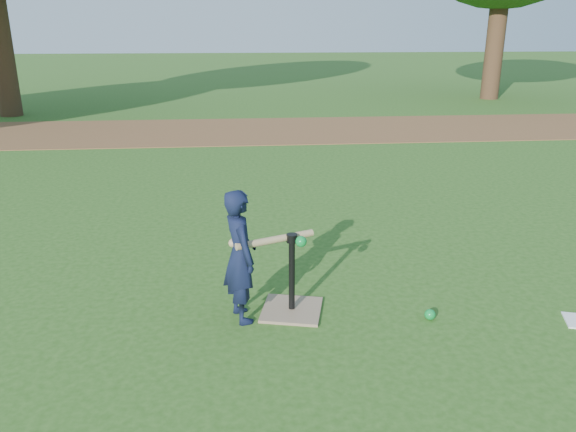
{
  "coord_description": "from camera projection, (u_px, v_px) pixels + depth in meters",
  "views": [
    {
      "loc": [
        -0.77,
        -3.75,
        2.03
      ],
      "look_at": [
        -0.4,
        0.27,
        0.65
      ],
      "focal_mm": 35.0,
      "sensor_mm": 36.0,
      "label": 1
    }
  ],
  "objects": [
    {
      "name": "ground",
      "position": [
        344.0,
        307.0,
        4.26
      ],
      "size": [
        80.0,
        80.0,
        0.0
      ],
      "primitive_type": "plane",
      "color": "#285116",
      "rests_on": "ground"
    },
    {
      "name": "dirt_strip",
      "position": [
        274.0,
        130.0,
        11.32
      ],
      "size": [
        24.0,
        3.0,
        0.01
      ],
      "primitive_type": "cube",
      "color": "brown",
      "rests_on": "ground"
    },
    {
      "name": "child",
      "position": [
        240.0,
        256.0,
        3.95
      ],
      "size": [
        0.33,
        0.41,
        0.97
      ],
      "primitive_type": "imported",
      "rotation": [
        0.0,
        0.0,
        1.88
      ],
      "color": "black",
      "rests_on": "ground"
    },
    {
      "name": "wiffle_ball_ground",
      "position": [
        430.0,
        314.0,
        4.06
      ],
      "size": [
        0.08,
        0.08,
        0.08
      ],
      "primitive_type": "sphere",
      "color": "#0B8331",
      "rests_on": "ground"
    },
    {
      "name": "batting_tee",
      "position": [
        292.0,
        298.0,
        4.16
      ],
      "size": [
        0.52,
        0.52,
        0.61
      ],
      "color": "#91765C",
      "rests_on": "ground"
    },
    {
      "name": "swing_action",
      "position": [
        276.0,
        240.0,
        3.96
      ],
      "size": [
        0.62,
        0.28,
        0.08
      ],
      "color": "tan",
      "rests_on": "ground"
    }
  ]
}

